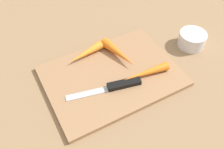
{
  "coord_description": "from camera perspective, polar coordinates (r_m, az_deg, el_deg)",
  "views": [
    {
      "loc": [
        0.22,
        0.4,
        0.53
      ],
      "look_at": [
        0.0,
        0.0,
        0.01
      ],
      "focal_mm": 40.34,
      "sensor_mm": 36.0,
      "label": 1
    }
  ],
  "objects": [
    {
      "name": "knife",
      "position": [
        0.66,
        1.65,
        -2.43
      ],
      "size": [
        0.2,
        0.06,
        0.01
      ],
      "rotation": [
        0.0,
        0.0,
        6.07
      ],
      "color": "#B7B7BC",
      "rests_on": "cutting_board"
    },
    {
      "name": "cutting_board",
      "position": [
        0.69,
        0.0,
        -0.32
      ],
      "size": [
        0.36,
        0.26,
        0.01
      ],
      "primitive_type": "cube",
      "color": "#99704C",
      "rests_on": "ground_plane"
    },
    {
      "name": "ground_plane",
      "position": [
        0.7,
        0.0,
        -0.65
      ],
      "size": [
        1.4,
        1.4,
        0.0
      ],
      "primitive_type": "plane",
      "color": "#8C6D4C"
    },
    {
      "name": "small_bowl",
      "position": [
        0.81,
        17.88,
        7.36
      ],
      "size": [
        0.08,
        0.08,
        0.05
      ],
      "primitive_type": "cylinder",
      "color": "silver",
      "rests_on": "ground_plane"
    },
    {
      "name": "carrot_medium",
      "position": [
        0.73,
        1.46,
        4.91
      ],
      "size": [
        0.06,
        0.13,
        0.03
      ],
      "primitive_type": "cone",
      "rotation": [
        0.0,
        1.57,
        1.79
      ],
      "color": "orange",
      "rests_on": "cutting_board"
    },
    {
      "name": "carrot_longest",
      "position": [
        0.68,
        7.48,
        0.32
      ],
      "size": [
        0.14,
        0.04,
        0.02
      ],
      "primitive_type": "cone",
      "rotation": [
        0.0,
        1.57,
        6.19
      ],
      "color": "orange",
      "rests_on": "cutting_board"
    },
    {
      "name": "carrot_shortest",
      "position": [
        0.73,
        -6.02,
        4.8
      ],
      "size": [
        0.12,
        0.05,
        0.03
      ],
      "primitive_type": "cone",
      "rotation": [
        0.0,
        1.57,
        0.22
      ],
      "color": "orange",
      "rests_on": "cutting_board"
    }
  ]
}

